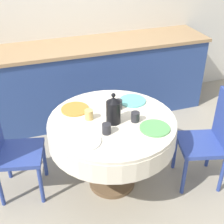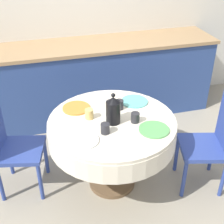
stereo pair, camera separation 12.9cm
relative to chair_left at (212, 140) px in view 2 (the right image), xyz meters
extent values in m
plane|color=#9E937F|center=(-0.87, 0.23, -0.51)|extent=(12.00, 12.00, 0.00)
cube|color=silver|center=(-0.87, 1.87, 0.79)|extent=(7.00, 0.05, 2.60)
cube|color=#2D4784|center=(-0.87, 1.53, -0.05)|extent=(3.20, 0.60, 0.92)
cube|color=#A37F56|center=(-0.87, 1.53, 0.43)|extent=(3.24, 0.64, 0.04)
cylinder|color=brown|center=(-0.87, 0.23, -0.49)|extent=(0.44, 0.44, 0.04)
cylinder|color=brown|center=(-0.87, 0.23, -0.23)|extent=(0.11, 0.11, 0.48)
cylinder|color=silver|center=(-0.87, 0.23, 0.10)|extent=(1.11, 1.11, 0.18)
cylinder|color=silver|center=(-0.87, 0.23, 0.21)|extent=(1.10, 1.10, 0.03)
cube|color=#2D428E|center=(-0.08, 0.02, -0.08)|extent=(0.49, 0.49, 0.04)
cylinder|color=#2D428E|center=(-0.29, -0.11, -0.31)|extent=(0.04, 0.04, 0.41)
cylinder|color=#2D428E|center=(-0.20, 0.24, -0.31)|extent=(0.04, 0.04, 0.41)
cylinder|color=#2D428E|center=(0.05, -0.20, -0.31)|extent=(0.04, 0.04, 0.41)
cylinder|color=#2D428E|center=(0.14, 0.15, -0.31)|extent=(0.04, 0.04, 0.41)
cube|color=#2D428E|center=(-1.67, 0.41, -0.08)|extent=(0.48, 0.48, 0.04)
cylinder|color=#2D428E|center=(-1.46, 0.55, -0.31)|extent=(0.04, 0.04, 0.41)
cylinder|color=#2D428E|center=(-1.54, 0.20, -0.31)|extent=(0.04, 0.04, 0.41)
cylinder|color=#2D428E|center=(-1.80, 0.63, -0.31)|extent=(0.04, 0.04, 0.41)
cylinder|color=#2D428E|center=(-1.88, 0.28, -0.31)|extent=(0.04, 0.04, 0.41)
cylinder|color=white|center=(-1.17, 0.00, 0.23)|extent=(0.25, 0.25, 0.01)
cylinder|color=#28282D|center=(-0.97, 0.06, 0.27)|extent=(0.07, 0.07, 0.09)
cylinder|color=#5BA85B|center=(-0.58, -0.01, 0.23)|extent=(0.25, 0.25, 0.01)
cylinder|color=#28282D|center=(-0.69, 0.15, 0.27)|extent=(0.07, 0.07, 0.09)
cylinder|color=orange|center=(-1.13, 0.50, 0.23)|extent=(0.25, 0.25, 0.01)
cylinder|color=#DBB766|center=(-1.05, 0.31, 0.27)|extent=(0.07, 0.07, 0.09)
cylinder|color=#60BCB7|center=(-0.59, 0.47, 0.23)|extent=(0.25, 0.25, 0.01)
cylinder|color=#28282D|center=(-0.76, 0.39, 0.27)|extent=(0.07, 0.07, 0.09)
cylinder|color=black|center=(-0.87, 0.19, 0.32)|extent=(0.12, 0.12, 0.20)
cone|color=black|center=(-0.87, 0.19, 0.44)|extent=(0.11, 0.11, 0.05)
sphere|color=black|center=(-0.87, 0.19, 0.48)|extent=(0.04, 0.04, 0.04)
camera|label=1|loc=(-1.59, -1.88, 1.68)|focal=50.00mm
camera|label=2|loc=(-1.46, -1.92, 1.68)|focal=50.00mm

